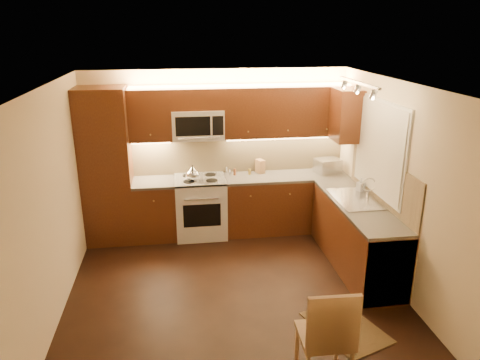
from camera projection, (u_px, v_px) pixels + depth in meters
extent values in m
cube|color=black|center=(234.00, 290.00, 5.62)|extent=(4.00, 4.00, 0.01)
cube|color=beige|center=(233.00, 86.00, 4.82)|extent=(4.00, 4.00, 0.01)
cube|color=beige|center=(217.00, 151.00, 7.09)|extent=(4.00, 0.01, 2.50)
cube|color=beige|center=(269.00, 291.00, 3.35)|extent=(4.00, 0.01, 2.50)
cube|color=beige|center=(52.00, 205.00, 4.95)|extent=(0.01, 4.00, 2.50)
cube|color=beige|center=(398.00, 188.00, 5.49)|extent=(0.01, 4.00, 2.50)
cube|color=#411A0D|center=(107.00, 167.00, 6.62)|extent=(0.70, 0.60, 2.30)
cube|color=#411A0D|center=(155.00, 210.00, 6.94)|extent=(0.62, 0.60, 0.86)
cube|color=#3B3836|center=(154.00, 182.00, 6.80)|extent=(0.62, 0.60, 0.04)
cube|color=#411A0D|center=(285.00, 203.00, 7.22)|extent=(1.92, 0.60, 0.86)
cube|color=#3B3836|center=(286.00, 176.00, 7.07)|extent=(1.92, 0.60, 0.04)
cube|color=#411A0D|center=(356.00, 236.00, 6.09)|extent=(0.60, 2.00, 0.86)
cube|color=#3B3836|center=(359.00, 205.00, 5.94)|extent=(0.60, 2.00, 0.04)
cube|color=silver|center=(378.00, 262.00, 5.43)|extent=(0.58, 0.60, 0.84)
cube|color=tan|center=(240.00, 153.00, 7.15)|extent=(3.30, 0.02, 0.60)
cube|color=tan|center=(383.00, 181.00, 5.88)|extent=(0.02, 2.00, 0.60)
cube|color=#411A0D|center=(150.00, 115.00, 6.60)|extent=(0.62, 0.35, 0.75)
cube|color=#411A0D|center=(286.00, 111.00, 6.87)|extent=(1.92, 0.35, 0.75)
cube|color=#411A0D|center=(197.00, 99.00, 6.62)|extent=(0.76, 0.35, 0.31)
cube|color=#411A0D|center=(346.00, 115.00, 6.58)|extent=(0.35, 0.50, 0.75)
cube|color=silver|center=(380.00, 148.00, 5.89)|extent=(0.03, 1.44, 1.24)
cube|color=silver|center=(379.00, 148.00, 5.89)|extent=(0.02, 1.36, 1.16)
cube|color=silver|center=(358.00, 82.00, 5.41)|extent=(0.04, 1.20, 0.03)
cube|color=silver|center=(328.00, 166.00, 7.15)|extent=(0.42, 0.36, 0.22)
cube|color=olive|center=(260.00, 166.00, 7.15)|extent=(0.15, 0.18, 0.21)
cylinder|color=silver|center=(227.00, 170.00, 7.15)|extent=(0.05, 0.05, 0.11)
cylinder|color=brown|center=(235.00, 172.00, 7.05)|extent=(0.06, 0.06, 0.10)
cylinder|color=silver|center=(230.00, 172.00, 7.03)|extent=(0.05, 0.05, 0.11)
cylinder|color=olive|center=(250.00, 172.00, 7.09)|extent=(0.04, 0.04, 0.09)
imported|color=#AFAFB3|center=(361.00, 185.00, 6.33)|extent=(0.12, 0.12, 0.20)
cube|color=black|center=(346.00, 327.00, 4.92)|extent=(0.87, 1.04, 0.01)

